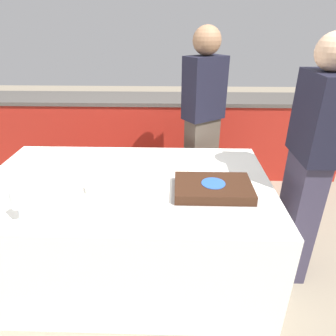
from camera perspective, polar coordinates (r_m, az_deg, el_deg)
The scene contains 9 objects.
ground_plane at distance 2.47m, azimuth -6.92°, elevation -17.61°, with size 14.00×14.00×0.00m, color gray.
back_counter at distance 3.65m, azimuth -3.72°, elevation 6.30°, with size 4.40×0.58×0.92m.
dining_table at distance 2.23m, azimuth -7.44°, elevation -10.76°, with size 1.94×1.17×0.74m.
cake at distance 1.88m, azimuth 8.57°, elevation -3.82°, with size 0.52×0.36×0.07m.
plate_stack at distance 1.95m, azimuth -12.34°, elevation -3.43°, with size 0.22×0.22×0.04m.
wine_glass at distance 1.75m, azimuth -27.02°, elevation -5.46°, with size 0.06×0.06×0.19m.
side_plate_near_cake at distance 2.16m, azimuth 6.14°, elevation -0.38°, with size 0.18×0.18×0.00m.
person_cutting_cake at distance 2.70m, azimuth 6.62°, elevation 8.63°, with size 0.39×0.36×1.68m.
person_seated_right at distance 2.13m, azimuth 25.17°, elevation 0.33°, with size 0.21×0.39×1.66m.
Camera 1 is at (0.34, -1.76, 1.71)m, focal length 32.00 mm.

